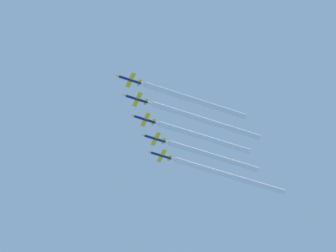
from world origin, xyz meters
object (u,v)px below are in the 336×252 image
(jet_fourth_echelon, at_px, (154,138))
(jet_third_echelon, at_px, (144,119))
(jet_second_echelon, at_px, (136,99))
(jet_lead, at_px, (129,80))
(jet_fifth_echelon, at_px, (160,155))

(jet_fourth_echelon, bearing_deg, jet_third_echelon, 133.71)
(jet_second_echelon, bearing_deg, jet_lead, 142.99)
(jet_lead, height_order, jet_second_echelon, jet_lead)
(jet_fourth_echelon, bearing_deg, jet_lead, 139.11)
(jet_second_echelon, xyz_separation_m, jet_fifth_echelon, (22.15, -19.20, -2.87))
(jet_fifth_echelon, bearing_deg, jet_lead, 140.03)
(jet_second_echelon, height_order, jet_third_echelon, jet_second_echelon)
(jet_lead, xyz_separation_m, jet_second_echelon, (7.56, -5.70, -0.56))
(jet_third_echelon, relative_size, jet_fourth_echelon, 1.00)
(jet_fourth_echelon, height_order, jet_fifth_echelon, jet_fourth_echelon)
(jet_second_echelon, relative_size, jet_third_echelon, 1.00)
(jet_lead, relative_size, jet_third_echelon, 1.00)
(jet_third_echelon, bearing_deg, jet_lead, 141.82)
(jet_lead, bearing_deg, jet_fourth_echelon, -40.89)
(jet_fifth_echelon, bearing_deg, jet_third_echelon, 138.20)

